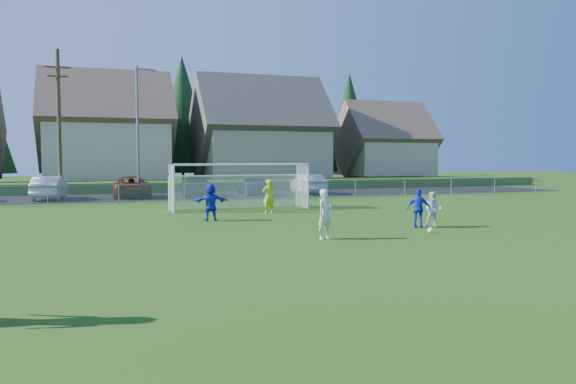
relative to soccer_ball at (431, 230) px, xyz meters
name	(u,v)px	position (x,y,z in m)	size (l,w,h in m)	color
ground	(384,259)	(-4.28, -4.17, -0.11)	(160.00, 160.00, 0.00)	#193D0C
asphalt_lot	(200,195)	(-4.28, 23.33, -0.10)	(60.00, 60.00, 0.00)	black
grass_embankment	(184,185)	(-4.28, 30.83, 0.29)	(70.00, 6.00, 0.80)	#1E420F
soccer_ball	(431,230)	(0.00, 0.00, 0.00)	(0.22, 0.22, 0.22)	white
player_white_a	(325,214)	(-4.30, -0.08, 0.76)	(0.63, 0.41, 1.73)	silver
player_white_b	(433,209)	(1.17, 1.60, 0.60)	(0.69, 0.54, 1.42)	silver
player_blue_a	(419,209)	(0.47, 1.55, 0.66)	(0.91, 0.38, 1.55)	#1529C9
player_blue_b	(211,202)	(-6.88, 6.80, 0.72)	(1.53, 0.49, 1.66)	#1529C9
goalkeeper	(269,196)	(-3.37, 9.33, 0.74)	(0.62, 0.41, 1.71)	yellow
car_b	(50,188)	(-14.45, 22.69, 0.68)	(1.66, 4.77, 1.57)	silver
car_c	(131,187)	(-9.18, 23.20, 0.63)	(2.46, 5.33, 1.48)	#651D0B
car_d	(195,186)	(-4.60, 23.39, 0.61)	(2.02, 4.97, 1.44)	black
car_e	(253,186)	(-0.34, 22.81, 0.59)	(1.65, 4.10, 1.40)	#1C1650
car_f	(308,184)	(4.16, 22.90, 0.64)	(1.59, 4.57, 1.51)	#B6B6B6
soccer_goal	(239,179)	(-4.28, 11.88, 1.52)	(7.42, 1.90, 2.50)	white
chainlink_fence	(216,191)	(-4.28, 17.83, 0.52)	(52.06, 0.06, 1.20)	gray
streetlight	(138,128)	(-8.72, 21.83, 4.73)	(1.38, 0.18, 9.00)	slate
utility_pole	(59,122)	(-13.78, 22.83, 5.04)	(1.60, 0.26, 10.00)	#473321
houses_row	(191,112)	(-2.30, 38.29, 7.22)	(53.90, 11.45, 13.27)	tan
tree_row	(173,120)	(-3.23, 44.57, 6.80)	(65.98, 12.36, 13.80)	#382616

